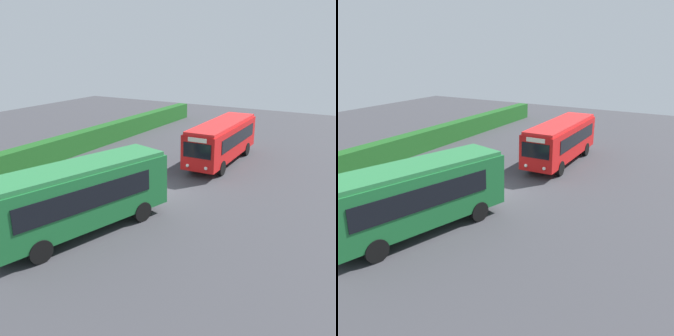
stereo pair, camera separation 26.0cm
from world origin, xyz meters
TOP-DOWN VIEW (x-y plane):
  - ground_plane at (0.00, 0.00)m, footprint 64.00×64.00m
  - bus_green at (-6.11, 0.12)m, footprint 8.85×4.53m
  - bus_red at (7.10, -1.29)m, footprint 8.94×2.55m
  - person_left at (-2.48, 1.13)m, footprint 0.32×0.51m
  - person_center at (8.97, 1.12)m, footprint 0.26×0.40m
  - hedge_row at (0.00, 9.70)m, footprint 44.00×1.09m

SIDE VIEW (x-z plane):
  - ground_plane at x=0.00m, z-range 0.00..0.00m
  - hedge_row at x=0.00m, z-range 0.00..1.63m
  - person_left at x=-2.48m, z-range 0.04..1.72m
  - person_center at x=8.97m, z-range 0.07..1.96m
  - bus_red at x=7.10m, z-range 0.24..3.26m
  - bus_green at x=-6.11m, z-range 0.24..3.49m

